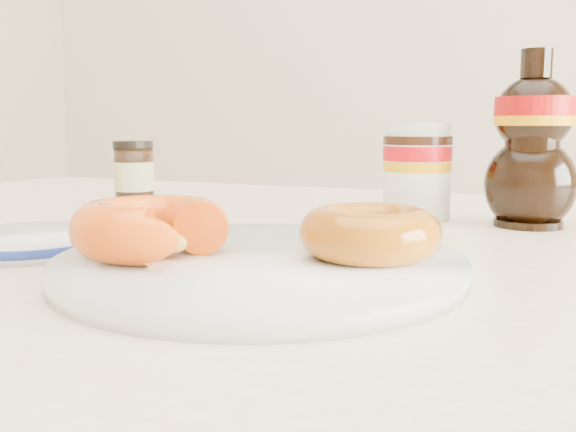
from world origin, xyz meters
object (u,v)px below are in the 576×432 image
at_px(nutella_jar, 417,167).
at_px(dark_jar, 134,174).
at_px(dining_table, 310,328).
at_px(syrup_bottle, 532,139).
at_px(plate, 260,265).
at_px(donut_bitten, 151,228).
at_px(donut_whole, 370,232).
at_px(blue_rim_saucer, 32,241).

xyz_separation_m(nutella_jar, dark_jar, (-0.36, -0.02, -0.02)).
bearing_deg(dining_table, nutella_jar, 70.27).
distance_m(dining_table, syrup_bottle, 0.29).
bearing_deg(nutella_jar, dark_jar, -176.74).
relative_size(plate, syrup_bottle, 1.60).
xyz_separation_m(donut_bitten, nutella_jar, (0.12, 0.34, 0.02)).
height_order(donut_whole, nutella_jar, nutella_jar).
height_order(dark_jar, blue_rim_saucer, dark_jar).
xyz_separation_m(donut_bitten, dark_jar, (-0.25, 0.32, 0.01)).
height_order(nutella_jar, blue_rim_saucer, nutella_jar).
height_order(plate, nutella_jar, nutella_jar).
distance_m(plate, dark_jar, 0.43).
relative_size(dining_table, plate, 4.94).
bearing_deg(donut_whole, dark_jar, 145.73).
distance_m(dark_jar, blue_rim_saucer, 0.30).
xyz_separation_m(dark_jar, blue_rim_saucer, (0.10, -0.28, -0.03)).
distance_m(donut_bitten, blue_rim_saucer, 0.15).
xyz_separation_m(dining_table, dark_jar, (-0.30, 0.15, 0.12)).
distance_m(donut_whole, syrup_bottle, 0.29).
bearing_deg(dining_table, donut_whole, -52.97).
bearing_deg(plate, blue_rim_saucer, 177.98).
relative_size(dark_jar, blue_rim_saucer, 0.60).
relative_size(donut_bitten, donut_whole, 1.13).
xyz_separation_m(syrup_bottle, blue_rim_saucer, (-0.38, -0.29, -0.08)).
xyz_separation_m(nutella_jar, syrup_bottle, (0.12, -0.01, 0.03)).
bearing_deg(nutella_jar, dining_table, -109.73).
bearing_deg(nutella_jar, blue_rim_saucer, -130.61).
xyz_separation_m(plate, syrup_bottle, (0.16, 0.30, 0.08)).
distance_m(donut_whole, blue_rim_saucer, 0.29).
distance_m(donut_bitten, donut_whole, 0.15).
relative_size(plate, blue_rim_saucer, 2.05).
relative_size(donut_whole, syrup_bottle, 0.54).
relative_size(nutella_jar, syrup_bottle, 0.60).
relative_size(plate, donut_whole, 2.94).
height_order(plate, syrup_bottle, syrup_bottle).
relative_size(syrup_bottle, dark_jar, 2.16).
height_order(donut_bitten, blue_rim_saucer, donut_bitten).
height_order(dining_table, dark_jar, dark_jar).
height_order(donut_bitten, donut_whole, donut_bitten).
relative_size(plate, donut_bitten, 2.60).
height_order(nutella_jar, syrup_bottle, syrup_bottle).
relative_size(donut_bitten, syrup_bottle, 0.62).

